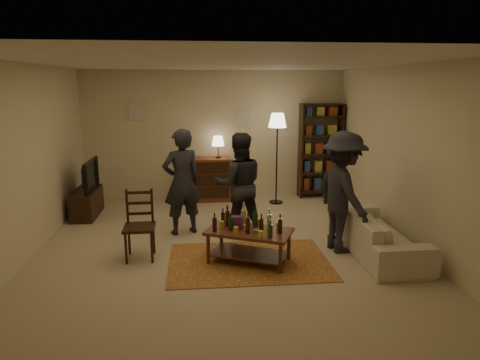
{
  "coord_description": "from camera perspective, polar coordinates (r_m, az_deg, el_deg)",
  "views": [
    {
      "loc": [
        -0.37,
        -6.1,
        2.41
      ],
      "look_at": [
        0.25,
        0.1,
        1.01
      ],
      "focal_mm": 32.0,
      "sensor_mm": 36.0,
      "label": 1
    }
  ],
  "objects": [
    {
      "name": "floor",
      "position": [
        6.57,
        -2.08,
        -8.85
      ],
      "size": [
        6.0,
        6.0,
        0.0
      ],
      "primitive_type": "plane",
      "color": "#C6B793",
      "rests_on": "ground"
    },
    {
      "name": "room_shell",
      "position": [
        9.11,
        -7.52,
        8.8
      ],
      "size": [
        6.0,
        6.0,
        6.0
      ],
      "color": "beige",
      "rests_on": "ground"
    },
    {
      "name": "rug",
      "position": [
        6.04,
        1.2,
        -10.79
      ],
      "size": [
        2.2,
        1.5,
        0.01
      ],
      "primitive_type": "cube",
      "color": "maroon",
      "rests_on": "ground"
    },
    {
      "name": "coffee_table",
      "position": [
        5.89,
        1.14,
        -7.17
      ],
      "size": [
        1.28,
        1.03,
        0.8
      ],
      "rotation": [
        0.0,
        0.0,
        -0.43
      ],
      "color": "#612D1B",
      "rests_on": "ground"
    },
    {
      "name": "dining_chair",
      "position": [
        6.18,
        -13.24,
        -5.48
      ],
      "size": [
        0.44,
        0.44,
        0.99
      ],
      "rotation": [
        0.0,
        0.0,
        0.03
      ],
      "color": "black",
      "rests_on": "ground"
    },
    {
      "name": "tv_stand",
      "position": [
        8.42,
        -19.79,
        -2.02
      ],
      "size": [
        0.4,
        1.0,
        1.06
      ],
      "color": "black",
      "rests_on": "ground"
    },
    {
      "name": "dresser",
      "position": [
        9.03,
        -4.42,
        0.25
      ],
      "size": [
        1.0,
        0.5,
        1.36
      ],
      "color": "brown",
      "rests_on": "ground"
    },
    {
      "name": "bookshelf",
      "position": [
        9.36,
        10.63,
        3.99
      ],
      "size": [
        0.9,
        0.34,
        2.02
      ],
      "color": "black",
      "rests_on": "ground"
    },
    {
      "name": "floor_lamp",
      "position": [
        8.63,
        5.0,
        7.07
      ],
      "size": [
        0.36,
        0.36,
        1.85
      ],
      "color": "black",
      "rests_on": "ground"
    },
    {
      "name": "sofa",
      "position": [
        6.6,
        17.7,
        -6.56
      ],
      "size": [
        0.81,
        2.08,
        0.61
      ],
      "primitive_type": "imported",
      "rotation": [
        0.0,
        0.0,
        1.57
      ],
      "color": "beige",
      "rests_on": "ground"
    },
    {
      "name": "person_left",
      "position": [
        6.96,
        -7.76,
        -0.27
      ],
      "size": [
        0.74,
        0.61,
        1.73
      ],
      "primitive_type": "imported",
      "rotation": [
        0.0,
        0.0,
        3.5
      ],
      "color": "#222329",
      "rests_on": "ground"
    },
    {
      "name": "person_right",
      "position": [
        6.83,
        -0.15,
        -0.64
      ],
      "size": [
        0.84,
        0.67,
        1.68
      ],
      "primitive_type": "imported",
      "rotation": [
        0.0,
        0.0,
        3.19
      ],
      "color": "#25252C",
      "rests_on": "ground"
    },
    {
      "name": "person_by_sofa",
      "position": [
        6.35,
        13.54,
        -1.61
      ],
      "size": [
        0.87,
        1.25,
        1.77
      ],
      "primitive_type": "imported",
      "rotation": [
        0.0,
        0.0,
        1.77
      ],
      "color": "#24242B",
      "rests_on": "ground"
    }
  ]
}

